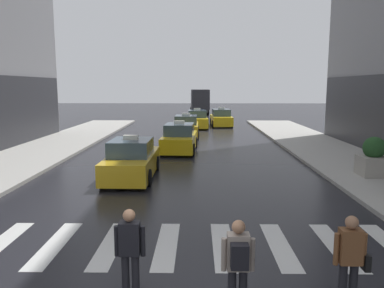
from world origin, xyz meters
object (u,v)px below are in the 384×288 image
taxi_fifth (221,118)px  pedestrian_with_backpack (238,261)px  taxi_lead (132,161)px  planter_mid_block (374,158)px  taxi_fourth (197,120)px  box_truck (200,101)px  taxi_second (180,139)px  taxi_third (186,127)px  pedestrian_with_handbag (350,257)px  pedestrian_plain_coat (130,248)px

taxi_fifth → pedestrian_with_backpack: (-1.59, -30.51, 0.25)m
taxi_lead → planter_mid_block: (9.90, -0.05, 0.15)m
taxi_fourth → taxi_lead: bearing=-97.9°
box_truck → pedestrian_with_backpack: box_truck is taller
taxi_lead → taxi_fourth: (2.68, 19.26, 0.00)m
taxi_second → pedestrian_with_backpack: bearing=-84.0°
pedestrian_with_backpack → taxi_third: bearing=93.9°
pedestrian_with_handbag → box_truck: bearing=92.9°
taxi_fourth → pedestrian_with_backpack: bearing=-88.6°
box_truck → planter_mid_block: size_ratio=4.77×
taxi_second → taxi_third: size_ratio=1.01×
pedestrian_with_backpack → taxi_second: bearing=96.0°
taxi_second → planter_mid_block: size_ratio=2.88×
taxi_lead → box_truck: (2.99, 35.65, 1.13)m
box_truck → taxi_second: bearing=-92.6°
pedestrian_with_handbag → taxi_fifth: bearing=90.6°
planter_mid_block → taxi_lead: bearing=179.7°
taxi_fourth → taxi_third: bearing=-97.4°
pedestrian_with_handbag → taxi_lead: bearing=119.6°
box_truck → pedestrian_with_handbag: (2.30, -44.97, -0.92)m
taxi_third → box_truck: 22.72m
pedestrian_plain_coat → taxi_fifth: bearing=83.4°
taxi_fifth → pedestrian_plain_coat: 30.16m
taxi_fifth → planter_mid_block: 21.55m
taxi_third → box_truck: box_truck is taller
pedestrian_with_handbag → pedestrian_plain_coat: size_ratio=1.00×
taxi_second → taxi_fifth: 14.70m
pedestrian_with_backpack → pedestrian_with_handbag: 1.93m
taxi_second → box_truck: size_ratio=0.60×
taxi_third → taxi_lead: bearing=-98.1°
planter_mid_block → box_truck: bearing=101.0°
taxi_lead → taxi_fifth: same height
box_truck → pedestrian_plain_coat: 44.72m
taxi_lead → planter_mid_block: 9.90m
taxi_fourth → pedestrian_with_handbag: (2.62, -28.58, 0.21)m
taxi_fourth → pedestrian_with_handbag: 28.70m
taxi_lead → pedestrian_with_backpack: taxi_lead is taller
taxi_fourth → planter_mid_block: size_ratio=2.88×
taxi_third → taxi_fourth: (0.82, 6.27, 0.00)m
taxi_lead → pedestrian_with_backpack: 10.17m
taxi_second → taxi_fourth: same height
taxi_lead → taxi_third: size_ratio=1.00×
pedestrian_with_handbag → planter_mid_block: 10.35m
taxi_second → box_truck: box_truck is taller
pedestrian_plain_coat → box_truck: bearing=88.1°
taxi_third → box_truck: size_ratio=0.60×
taxi_fourth → pedestrian_with_backpack: 28.85m
pedestrian_plain_coat → planter_mid_block: 12.28m
taxi_second → box_truck: bearing=87.4°
taxi_second → box_truck: (1.32, 29.05, 1.13)m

